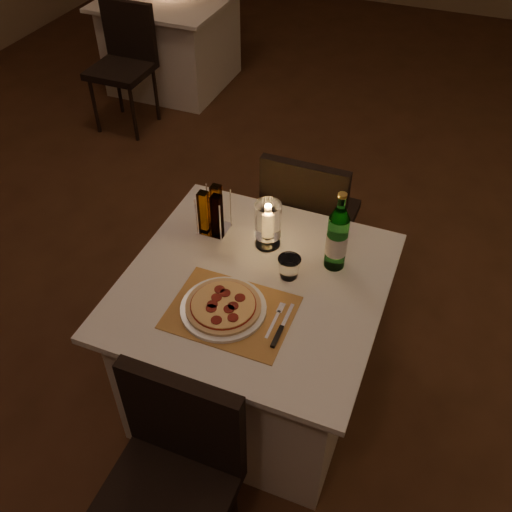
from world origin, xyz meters
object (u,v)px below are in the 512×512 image
at_px(hurricane_candle, 268,222).
at_px(water_bottle, 337,238).
at_px(neighbor_table_left, 172,41).
at_px(chair_near, 173,467).
at_px(plate, 223,308).
at_px(chair_far, 307,214).
at_px(tumbler, 289,268).
at_px(pizza, 223,305).
at_px(main_table, 254,341).

bearing_deg(hurricane_candle, water_bottle, -3.44).
relative_size(hurricane_candle, neighbor_table_left, 0.21).
height_order(chair_near, plate, chair_near).
bearing_deg(chair_near, chair_far, 90.00).
bearing_deg(hurricane_candle, plate, -92.84).
height_order(hurricane_candle, neighbor_table_left, hurricane_candle).
bearing_deg(tumbler, chair_far, 100.22).
bearing_deg(chair_near, pizza, 95.33).
relative_size(chair_near, water_bottle, 2.55).
relative_size(chair_far, hurricane_candle, 4.31).
bearing_deg(chair_near, tumbler, 81.83).
xyz_separation_m(plate, tumbler, (0.16, 0.26, 0.03)).
height_order(chair_near, water_bottle, water_bottle).
xyz_separation_m(chair_far, neighbor_table_left, (-1.84, 2.02, -0.18)).
xyz_separation_m(chair_far, tumbler, (0.11, -0.63, 0.24)).
relative_size(main_table, water_bottle, 2.84).
distance_m(chair_far, hurricane_candle, 0.58).
distance_m(chair_near, plate, 0.57).
xyz_separation_m(plate, neighbor_table_left, (-1.79, 2.92, -0.38)).
xyz_separation_m(chair_near, chair_far, (-0.00, 1.43, 0.00)).
relative_size(pizza, neighbor_table_left, 0.28).
bearing_deg(tumbler, neighbor_table_left, 126.41).
distance_m(chair_near, neighbor_table_left, 3.92).
distance_m(tumbler, water_bottle, 0.22).
distance_m(chair_far, neighbor_table_left, 2.74).
distance_m(chair_near, tumbler, 0.84).
bearing_deg(water_bottle, main_table, -141.48).
bearing_deg(plate, chair_far, 86.80).
bearing_deg(water_bottle, tumbler, -139.22).
xyz_separation_m(main_table, hurricane_candle, (-0.03, 0.23, 0.49)).
height_order(main_table, neighbor_table_left, same).
bearing_deg(main_table, neighbor_table_left, 123.98).
relative_size(main_table, neighbor_table_left, 1.00).
bearing_deg(pizza, chair_near, -84.67).
relative_size(chair_far, plate, 2.81).
relative_size(tumbler, neighbor_table_left, 0.09).
xyz_separation_m(chair_far, pizza, (-0.05, -0.89, 0.22)).
bearing_deg(pizza, plate, 139.56).
xyz_separation_m(main_table, tumbler, (0.11, 0.08, 0.41)).
bearing_deg(chair_far, neighbor_table_left, 132.37).
height_order(tumbler, water_bottle, water_bottle).
bearing_deg(pizza, main_table, 74.52).
bearing_deg(hurricane_candle, neighbor_table_left, 125.86).
bearing_deg(pizza, hurricane_candle, 87.18).
height_order(plate, pizza, pizza).
relative_size(pizza, tumbler, 3.08).
relative_size(main_table, chair_far, 1.11).
bearing_deg(tumbler, chair_near, -98.17).
xyz_separation_m(plate, pizza, (0.00, -0.00, 0.02)).
bearing_deg(main_table, pizza, -105.48).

